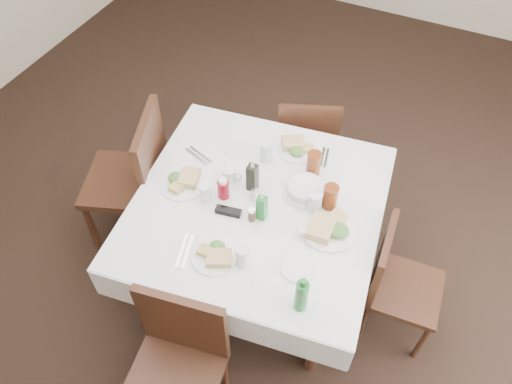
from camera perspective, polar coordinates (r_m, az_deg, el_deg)
ground_plane at (r=3.39m, az=1.24°, el=-8.45°), size 7.00×7.00×0.00m
room_shell at (r=2.14m, az=2.03°, el=16.43°), size 6.04×7.04×2.80m
dining_table at (r=2.79m, az=0.14°, el=-2.31°), size 1.49×1.49×0.76m
chair_north at (r=3.49m, az=5.79°, el=6.13°), size 0.52×0.52×0.85m
chair_south at (r=2.56m, az=-8.88°, el=-18.28°), size 0.50×0.50×0.93m
chair_east at (r=2.90m, az=15.49°, el=-9.50°), size 0.41×0.41×0.82m
chair_west at (r=3.21m, az=-13.46°, el=2.14°), size 0.62×0.62×1.02m
meal_north at (r=3.00m, az=4.71°, el=5.08°), size 0.25×0.25×0.05m
meal_south at (r=2.52m, az=-4.66°, el=-7.14°), size 0.24×0.24×0.05m
meal_east at (r=2.62m, az=8.33°, el=-4.03°), size 0.31×0.31×0.07m
meal_west at (r=2.83m, az=-8.30°, el=1.22°), size 0.26×0.26×0.06m
side_plate_a at (r=3.00m, az=-2.16°, el=4.79°), size 0.16×0.16×0.01m
side_plate_b at (r=2.49m, az=4.82°, el=-8.64°), size 0.17×0.17×0.01m
water_n at (r=2.90m, az=1.18°, el=4.60°), size 0.07×0.07×0.14m
water_s at (r=2.45m, az=-1.53°, el=-7.35°), size 0.07×0.07×0.13m
water_e at (r=2.66m, az=6.72°, el=-1.22°), size 0.08×0.08×0.14m
water_w at (r=2.71m, az=-5.79°, el=-0.13°), size 0.06×0.06×0.12m
iced_tea_a at (r=2.83m, az=6.60°, el=3.15°), size 0.08×0.08×0.17m
iced_tea_b at (r=2.68m, az=8.46°, el=-0.65°), size 0.08×0.08×0.17m
bread_basket at (r=2.76m, az=5.63°, el=0.24°), size 0.22×0.22×0.07m
oil_cruet_dark at (r=2.73m, az=-0.41°, el=1.79°), size 0.05×0.05×0.23m
oil_cruet_green at (r=2.60m, az=0.67°, el=-1.72°), size 0.05×0.05×0.20m
ketchup_bottle at (r=2.72m, az=-3.76°, el=0.39°), size 0.06×0.06×0.14m
salt_shaker at (r=2.71m, az=-0.19°, el=-0.37°), size 0.04×0.04×0.08m
pepper_shaker at (r=2.63m, az=-0.49°, el=-2.61°), size 0.04×0.04×0.09m
coffee_mug at (r=2.81m, az=-3.03°, el=1.87°), size 0.14×0.13×0.09m
sunglasses at (r=2.68m, az=-3.18°, el=-2.22°), size 0.15×0.07×0.03m
green_bottle at (r=2.31m, az=5.22°, el=-11.68°), size 0.06×0.06×0.24m
sugar_caddy at (r=2.59m, az=5.88°, el=-4.52°), size 0.12×0.09×0.05m
cutlery_n at (r=2.98m, az=7.82°, el=3.93°), size 0.07×0.17×0.01m
cutlery_s at (r=2.57m, az=-8.15°, el=-6.71°), size 0.10×0.21×0.01m
cutlery_e at (r=2.57m, az=7.38°, el=-6.32°), size 0.19×0.07×0.01m
cutlery_w at (r=2.98m, az=-6.55°, el=4.12°), size 0.20×0.11×0.01m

